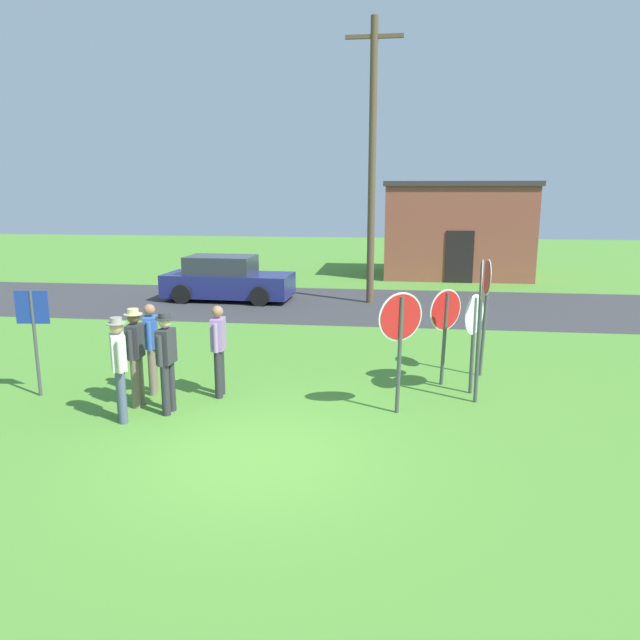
{
  "coord_description": "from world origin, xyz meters",
  "views": [
    {
      "loc": [
        1.92,
        -7.9,
        3.73
      ],
      "look_at": [
        0.5,
        3.22,
        1.3
      ],
      "focal_mm": 34.06,
      "sensor_mm": 36.0,
      "label": 1
    }
  ],
  "objects_px": {
    "parked_car_on_street": "(227,280)",
    "stop_sign_rear_right": "(445,321)",
    "utility_pole": "(372,160)",
    "stop_sign_rear_left": "(486,297)",
    "stop_sign_tallest": "(400,331)",
    "person_in_blue": "(219,346)",
    "person_holding_notes": "(151,344)",
    "stop_sign_center_cluster": "(474,327)",
    "stop_sign_leaning_right": "(480,308)",
    "info_panel_leftmost": "(34,324)",
    "person_on_left": "(119,363)",
    "person_with_sunhat": "(167,357)",
    "person_in_dark_shirt": "(136,351)"
  },
  "relations": [
    {
      "from": "person_in_blue",
      "to": "person_with_sunhat",
      "type": "relative_size",
      "value": 0.97
    },
    {
      "from": "parked_car_on_street",
      "to": "stop_sign_rear_right",
      "type": "distance_m",
      "value": 10.81
    },
    {
      "from": "stop_sign_center_cluster",
      "to": "stop_sign_rear_right",
      "type": "xyz_separation_m",
      "value": [
        -0.48,
        0.42,
        0.01
      ]
    },
    {
      "from": "stop_sign_center_cluster",
      "to": "stop_sign_rear_left",
      "type": "bearing_deg",
      "value": 72.81
    },
    {
      "from": "person_in_blue",
      "to": "person_on_left",
      "type": "relative_size",
      "value": 0.97
    },
    {
      "from": "stop_sign_center_cluster",
      "to": "person_with_sunhat",
      "type": "height_order",
      "value": "stop_sign_center_cluster"
    },
    {
      "from": "person_in_blue",
      "to": "info_panel_leftmost",
      "type": "distance_m",
      "value": 3.34
    },
    {
      "from": "stop_sign_rear_left",
      "to": "stop_sign_rear_right",
      "type": "distance_m",
      "value": 1.15
    },
    {
      "from": "stop_sign_rear_left",
      "to": "stop_sign_rear_right",
      "type": "bearing_deg",
      "value": -138.99
    },
    {
      "from": "parked_car_on_street",
      "to": "utility_pole",
      "type": "bearing_deg",
      "value": 1.4
    },
    {
      "from": "stop_sign_leaning_right",
      "to": "person_on_left",
      "type": "distance_m",
      "value": 6.13
    },
    {
      "from": "stop_sign_tallest",
      "to": "person_with_sunhat",
      "type": "height_order",
      "value": "stop_sign_tallest"
    },
    {
      "from": "stop_sign_rear_left",
      "to": "info_panel_leftmost",
      "type": "relative_size",
      "value": 1.22
    },
    {
      "from": "parked_car_on_street",
      "to": "person_on_left",
      "type": "height_order",
      "value": "person_on_left"
    },
    {
      "from": "stop_sign_tallest",
      "to": "person_holding_notes",
      "type": "distance_m",
      "value": 4.57
    },
    {
      "from": "person_on_left",
      "to": "person_holding_notes",
      "type": "distance_m",
      "value": 1.4
    },
    {
      "from": "person_with_sunhat",
      "to": "person_on_left",
      "type": "bearing_deg",
      "value": -143.95
    },
    {
      "from": "stop_sign_leaning_right",
      "to": "person_with_sunhat",
      "type": "height_order",
      "value": "stop_sign_leaning_right"
    },
    {
      "from": "person_in_dark_shirt",
      "to": "person_on_left",
      "type": "distance_m",
      "value": 0.72
    },
    {
      "from": "utility_pole",
      "to": "stop_sign_center_cluster",
      "type": "bearing_deg",
      "value": -75.71
    },
    {
      "from": "stop_sign_rear_right",
      "to": "utility_pole",
      "type": "bearing_deg",
      "value": 101.95
    },
    {
      "from": "person_in_blue",
      "to": "person_holding_notes",
      "type": "bearing_deg",
      "value": -179.79
    },
    {
      "from": "stop_sign_leaning_right",
      "to": "info_panel_leftmost",
      "type": "distance_m",
      "value": 7.95
    },
    {
      "from": "stop_sign_center_cluster",
      "to": "stop_sign_leaning_right",
      "type": "bearing_deg",
      "value": -85.77
    },
    {
      "from": "parked_car_on_street",
      "to": "info_panel_leftmost",
      "type": "xyz_separation_m",
      "value": [
        -0.71,
        -10.04,
        0.67
      ]
    },
    {
      "from": "stop_sign_rear_left",
      "to": "stop_sign_tallest",
      "type": "height_order",
      "value": "stop_sign_rear_left"
    },
    {
      "from": "person_on_left",
      "to": "person_with_sunhat",
      "type": "bearing_deg",
      "value": 36.05
    },
    {
      "from": "stop_sign_rear_left",
      "to": "person_with_sunhat",
      "type": "height_order",
      "value": "stop_sign_rear_left"
    },
    {
      "from": "person_on_left",
      "to": "person_holding_notes",
      "type": "relative_size",
      "value": 1.03
    },
    {
      "from": "stop_sign_tallest",
      "to": "stop_sign_center_cluster",
      "type": "height_order",
      "value": "stop_sign_tallest"
    },
    {
      "from": "parked_car_on_street",
      "to": "person_in_dark_shirt",
      "type": "relative_size",
      "value": 2.51
    },
    {
      "from": "person_in_blue",
      "to": "person_holding_notes",
      "type": "height_order",
      "value": "same"
    },
    {
      "from": "stop_sign_leaning_right",
      "to": "person_in_blue",
      "type": "height_order",
      "value": "stop_sign_leaning_right"
    },
    {
      "from": "person_on_left",
      "to": "info_panel_leftmost",
      "type": "bearing_deg",
      "value": 154.15
    },
    {
      "from": "stop_sign_rear_left",
      "to": "person_holding_notes",
      "type": "xyz_separation_m",
      "value": [
        -6.21,
        -1.9,
        -0.67
      ]
    },
    {
      "from": "person_on_left",
      "to": "info_panel_leftmost",
      "type": "xyz_separation_m",
      "value": [
        -2.06,
        1.0,
        0.37
      ]
    },
    {
      "from": "person_on_left",
      "to": "info_panel_leftmost",
      "type": "relative_size",
      "value": 0.89
    },
    {
      "from": "utility_pole",
      "to": "stop_sign_rear_left",
      "type": "xyz_separation_m",
      "value": [
        2.65,
        -7.86,
        -3.02
      ]
    },
    {
      "from": "stop_sign_rear_right",
      "to": "info_panel_leftmost",
      "type": "relative_size",
      "value": 0.96
    },
    {
      "from": "stop_sign_rear_left",
      "to": "person_holding_notes",
      "type": "bearing_deg",
      "value": -163.01
    },
    {
      "from": "stop_sign_leaning_right",
      "to": "person_in_blue",
      "type": "bearing_deg",
      "value": -176.89
    },
    {
      "from": "person_in_blue",
      "to": "stop_sign_tallest",
      "type": "bearing_deg",
      "value": -8.39
    },
    {
      "from": "stop_sign_rear_left",
      "to": "person_in_blue",
      "type": "relative_size",
      "value": 1.41
    },
    {
      "from": "stop_sign_tallest",
      "to": "person_holding_notes",
      "type": "bearing_deg",
      "value": 174.0
    },
    {
      "from": "parked_car_on_street",
      "to": "person_with_sunhat",
      "type": "distance_m",
      "value": 10.77
    },
    {
      "from": "parked_car_on_street",
      "to": "person_holding_notes",
      "type": "bearing_deg",
      "value": -82.22
    },
    {
      "from": "stop_sign_tallest",
      "to": "info_panel_leftmost",
      "type": "height_order",
      "value": "stop_sign_tallest"
    },
    {
      "from": "utility_pole",
      "to": "stop_sign_rear_left",
      "type": "relative_size",
      "value": 3.74
    },
    {
      "from": "utility_pole",
      "to": "person_in_blue",
      "type": "height_order",
      "value": "utility_pole"
    },
    {
      "from": "stop_sign_center_cluster",
      "to": "info_panel_leftmost",
      "type": "relative_size",
      "value": 0.95
    }
  ]
}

